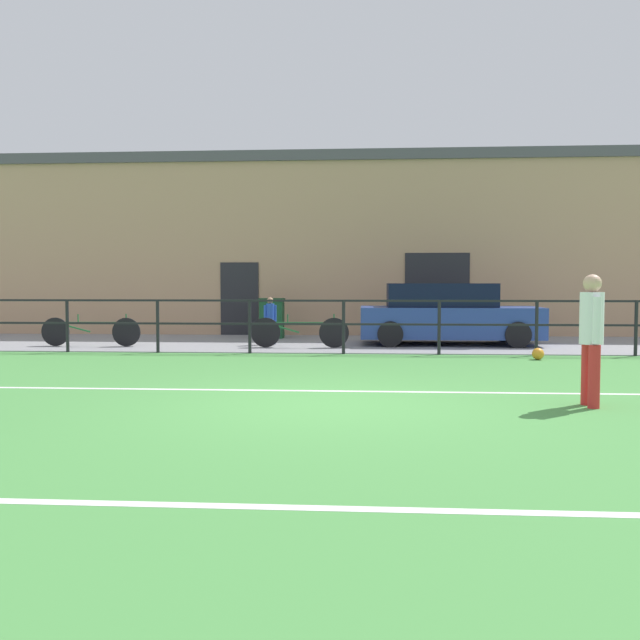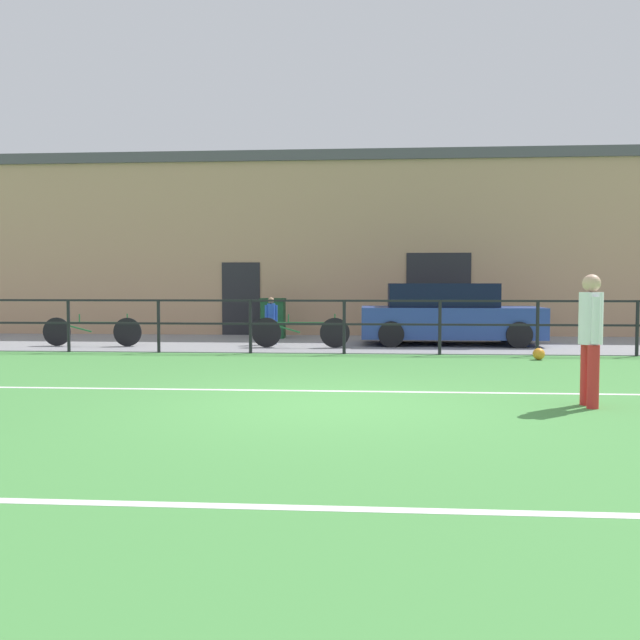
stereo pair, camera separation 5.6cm
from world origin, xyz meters
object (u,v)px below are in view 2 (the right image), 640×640
object	(u,v)px
spectator_child	(271,318)
parked_car_red	(448,315)
bicycle_parked_2	(300,332)
soccer_ball_match	(539,354)
player_striker	(591,332)
bicycle_parked_1	(92,331)
trash_bin_0	(273,318)

from	to	relation	value
spectator_child	parked_car_red	size ratio (longest dim) A/B	0.27
parked_car_red	bicycle_parked_2	world-z (taller)	parked_car_red
soccer_ball_match	parked_car_red	bearing A→B (deg)	114.09
spectator_child	bicycle_parked_2	xyz separation A→B (m)	(0.78, -0.74, -0.29)
player_striker	soccer_ball_match	bearing A→B (deg)	-9.10
bicycle_parked_1	bicycle_parked_2	xyz separation A→B (m)	(4.93, -0.00, 0.01)
soccer_ball_match	bicycle_parked_2	distance (m)	5.30
soccer_ball_match	parked_car_red	world-z (taller)	parked_car_red
bicycle_parked_1	spectator_child	bearing A→B (deg)	10.13
soccer_ball_match	bicycle_parked_2	size ratio (longest dim) A/B	0.10
player_striker	bicycle_parked_2	world-z (taller)	player_striker
player_striker	parked_car_red	xyz separation A→B (m)	(-0.75, 8.26, -0.18)
soccer_ball_match	trash_bin_0	distance (m)	7.58
player_striker	bicycle_parked_2	distance (m)	8.33
soccer_ball_match	trash_bin_0	xyz separation A→B (m)	(-5.90, 4.73, 0.45)
parked_car_red	trash_bin_0	world-z (taller)	parked_car_red
player_striker	bicycle_parked_2	bearing A→B (deg)	28.76
player_striker	bicycle_parked_1	distance (m)	11.64
parked_car_red	player_striker	bearing A→B (deg)	-84.84
player_striker	spectator_child	size ratio (longest dim) A/B	1.40
spectator_child	trash_bin_0	world-z (taller)	spectator_child
player_striker	trash_bin_0	world-z (taller)	player_striker
player_striker	parked_car_red	world-z (taller)	player_striker
parked_car_red	bicycle_parked_1	bearing A→B (deg)	-172.53
bicycle_parked_1	bicycle_parked_2	world-z (taller)	bicycle_parked_2
spectator_child	trash_bin_0	distance (m)	1.98
player_striker	bicycle_parked_2	size ratio (longest dim) A/B	0.70
trash_bin_0	player_striker	bearing A→B (deg)	-61.98
spectator_child	bicycle_parked_1	distance (m)	4.23
soccer_ball_match	spectator_child	bearing A→B (deg)	153.94
player_striker	bicycle_parked_1	bearing A→B (deg)	50.19
bicycle_parked_1	trash_bin_0	bearing A→B (deg)	34.60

